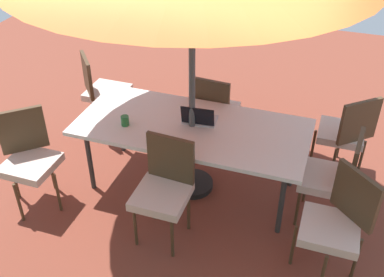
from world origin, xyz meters
The scene contains 11 objects.
ground_plane centered at (0.00, 0.00, -0.01)m, with size 10.00×10.00×0.02m, color brown.
dining_table centered at (0.00, 0.00, 0.71)m, with size 2.24×1.01×0.76m.
chair_northwest centered at (-1.44, 0.64, 0.55)m, with size 0.59×0.59×0.98m.
chair_south centered at (-0.02, -0.69, 0.55)m, with size 0.47×0.48×0.98m.
chair_southwest centered at (-1.42, -0.72, 0.55)m, with size 0.58×0.59×0.98m.
chair_north centered at (0.02, 0.69, 0.55)m, with size 0.46×0.47×0.98m.
chair_west centered at (-1.37, 0.05, 0.55)m, with size 0.48×0.47×0.98m.
chair_southeast centered at (1.38, -0.71, 0.55)m, with size 0.59×0.58×0.98m.
chair_northeast centered at (1.40, 0.70, 0.55)m, with size 0.59×0.59×0.98m.
laptop centered at (-0.05, -0.07, 0.81)m, with size 0.34×0.27×0.21m.
cup centered at (0.61, 0.20, 0.81)m, with size 0.08×0.08×0.10m, color #286B33.
Camera 1 is at (-1.20, 3.51, 3.18)m, focal length 43.16 mm.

